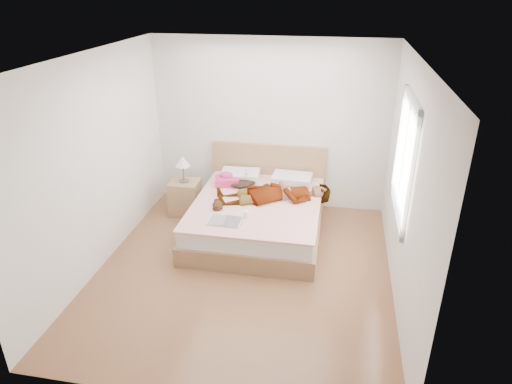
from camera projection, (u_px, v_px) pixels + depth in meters
The scene contains 11 objects.
ground at pixel (244, 271), 5.72m from camera, with size 4.00×4.00×0.00m, color #55341A.
woman at pixel (275, 190), 6.41m from camera, with size 0.62×1.64×0.23m, color white.
hair at pixel (242, 180), 6.94m from camera, with size 0.47×0.58×0.09m, color black.
phone at pixel (246, 172), 6.81m from camera, with size 0.05×0.11×0.01m, color silver.
room_shell at pixel (404, 160), 5.06m from camera, with size 4.00×4.00×4.00m.
bed at pixel (258, 213), 6.52m from camera, with size 1.80×2.08×1.00m.
towel at pixel (227, 180), 6.85m from camera, with size 0.42×0.37×0.18m.
magazine at pixel (225, 221), 5.81m from camera, with size 0.44×0.29×0.03m.
coffee_mug at pixel (247, 214), 5.91m from camera, with size 0.11×0.09×0.09m.
plush_toy at pixel (217, 205), 6.12m from camera, with size 0.18×0.23×0.12m.
nightstand at pixel (185, 195), 7.00m from camera, with size 0.45×0.40×0.95m.
Camera 1 is at (1.02, -4.66, 3.31)m, focal length 32.00 mm.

